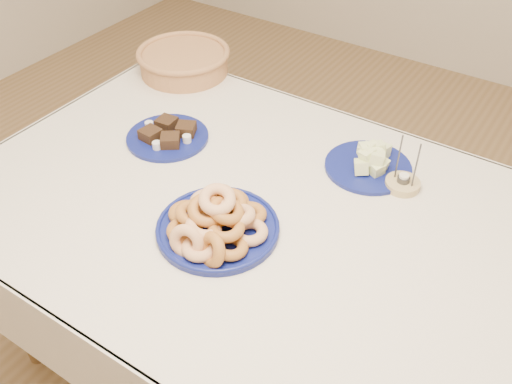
{
  "coord_description": "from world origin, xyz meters",
  "views": [
    {
      "loc": [
        0.6,
        -0.95,
        1.76
      ],
      "look_at": [
        0.0,
        -0.05,
        0.85
      ],
      "focal_mm": 40.0,
      "sensor_mm": 36.0,
      "label": 1
    }
  ],
  "objects_px": {
    "donut_platter": "(216,222)",
    "candle_holder": "(403,183)",
    "dining_table": "(266,239)",
    "melon_plate": "(370,161)",
    "wicker_basket": "(184,60)",
    "brownie_plate": "(168,135)"
  },
  "relations": [
    {
      "from": "donut_platter",
      "to": "wicker_basket",
      "type": "distance_m",
      "value": 0.86
    },
    {
      "from": "dining_table",
      "to": "wicker_basket",
      "type": "relative_size",
      "value": 4.42
    },
    {
      "from": "brownie_plate",
      "to": "wicker_basket",
      "type": "xyz_separation_m",
      "value": [
        -0.23,
        0.36,
        0.03
      ]
    },
    {
      "from": "donut_platter",
      "to": "dining_table",
      "type": "bearing_deg",
      "value": 67.26
    },
    {
      "from": "dining_table",
      "to": "melon_plate",
      "type": "relative_size",
      "value": 5.38
    },
    {
      "from": "dining_table",
      "to": "donut_platter",
      "type": "height_order",
      "value": "donut_platter"
    },
    {
      "from": "donut_platter",
      "to": "melon_plate",
      "type": "xyz_separation_m",
      "value": [
        0.21,
        0.46,
        -0.01
      ]
    },
    {
      "from": "melon_plate",
      "to": "brownie_plate",
      "type": "bearing_deg",
      "value": -160.55
    },
    {
      "from": "candle_holder",
      "to": "wicker_basket",
      "type": "bearing_deg",
      "value": 168.65
    },
    {
      "from": "donut_platter",
      "to": "candle_holder",
      "type": "height_order",
      "value": "candle_holder"
    },
    {
      "from": "dining_table",
      "to": "candle_holder",
      "type": "height_order",
      "value": "candle_holder"
    },
    {
      "from": "dining_table",
      "to": "melon_plate",
      "type": "distance_m",
      "value": 0.38
    },
    {
      "from": "melon_plate",
      "to": "wicker_basket",
      "type": "distance_m",
      "value": 0.83
    },
    {
      "from": "donut_platter",
      "to": "candle_holder",
      "type": "relative_size",
      "value": 2.02
    },
    {
      "from": "donut_platter",
      "to": "wicker_basket",
      "type": "height_order",
      "value": "donut_platter"
    },
    {
      "from": "dining_table",
      "to": "brownie_plate",
      "type": "bearing_deg",
      "value": 165.64
    },
    {
      "from": "melon_plate",
      "to": "wicker_basket",
      "type": "bearing_deg",
      "value": 168.97
    },
    {
      "from": "dining_table",
      "to": "melon_plate",
      "type": "height_order",
      "value": "melon_plate"
    },
    {
      "from": "donut_platter",
      "to": "candle_holder",
      "type": "xyz_separation_m",
      "value": [
        0.32,
        0.43,
        -0.02
      ]
    },
    {
      "from": "donut_platter",
      "to": "wicker_basket",
      "type": "bearing_deg",
      "value": 134.38
    },
    {
      "from": "melon_plate",
      "to": "candle_holder",
      "type": "distance_m",
      "value": 0.12
    },
    {
      "from": "dining_table",
      "to": "melon_plate",
      "type": "xyz_separation_m",
      "value": [
        0.15,
        0.32,
        0.13
      ]
    }
  ]
}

